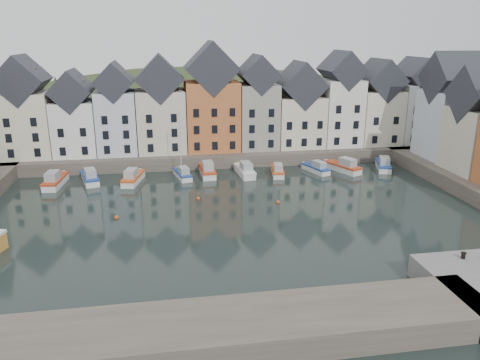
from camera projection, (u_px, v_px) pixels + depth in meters
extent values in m
plane|color=black|center=(238.00, 221.00, 54.23)|extent=(260.00, 260.00, 0.00)
cube|color=#494038|center=(211.00, 151.00, 82.17)|extent=(90.00, 16.00, 2.00)
cube|color=#494038|center=(145.00, 339.00, 31.65)|extent=(50.00, 6.00, 2.00)
ellipsoid|color=#24341A|center=(201.00, 202.00, 112.32)|extent=(153.60, 70.40, 64.00)
sphere|color=black|center=(133.00, 94.00, 97.39)|extent=(5.77, 5.77, 5.77)
sphere|color=black|center=(299.00, 89.00, 112.88)|extent=(5.27, 5.27, 5.27)
sphere|color=black|center=(336.00, 92.00, 107.87)|extent=(5.07, 5.07, 5.07)
sphere|color=black|center=(261.00, 93.00, 106.08)|extent=(5.01, 5.01, 5.01)
sphere|color=black|center=(22.00, 103.00, 99.65)|extent=(3.94, 3.94, 3.94)
sphere|color=black|center=(314.00, 89.00, 112.97)|extent=(5.21, 5.21, 5.21)
sphere|color=black|center=(206.00, 90.00, 107.26)|extent=(5.45, 5.45, 5.45)
sphere|color=black|center=(371.00, 98.00, 103.47)|extent=(4.49, 4.49, 4.49)
cube|color=beige|center=(28.00, 124.00, 73.92)|extent=(7.67, 8.00, 10.07)
cube|color=black|center=(22.00, 80.00, 71.85)|extent=(7.67, 8.16, 7.67)
cube|color=white|center=(76.00, 128.00, 75.27)|extent=(6.56, 8.00, 8.61)
cube|color=black|center=(72.00, 90.00, 73.50)|extent=(6.56, 8.16, 6.56)
cube|color=silver|center=(118.00, 122.00, 76.09)|extent=(6.20, 8.00, 10.02)
cube|color=black|center=(114.00, 81.00, 74.13)|extent=(6.20, 8.16, 6.20)
cube|color=beige|center=(162.00, 121.00, 77.19)|extent=(7.70, 8.00, 10.08)
cube|color=black|center=(159.00, 78.00, 75.11)|extent=(7.70, 8.16, 7.70)
cube|color=#B86434|center=(212.00, 116.00, 78.31)|extent=(8.69, 8.00, 11.28)
cube|color=black|center=(211.00, 68.00, 75.99)|extent=(8.69, 8.16, 8.69)
cube|color=gray|center=(257.00, 116.00, 79.59)|extent=(6.43, 8.00, 10.78)
cube|color=black|center=(257.00, 74.00, 77.51)|extent=(6.43, 8.16, 6.43)
cube|color=beige|center=(298.00, 121.00, 81.07)|extent=(7.88, 8.00, 8.56)
cube|color=black|center=(299.00, 85.00, 79.21)|extent=(7.88, 8.16, 7.88)
cube|color=silver|center=(339.00, 112.00, 81.81)|extent=(6.50, 8.00, 11.27)
cube|color=black|center=(341.00, 70.00, 79.65)|extent=(6.50, 8.16, 6.50)
cube|color=beige|center=(376.00, 117.00, 83.20)|extent=(7.23, 8.00, 9.32)
cube|color=black|center=(379.00, 80.00, 81.27)|extent=(7.23, 8.16, 7.23)
cube|color=white|center=(412.00, 113.00, 84.13)|extent=(6.18, 8.00, 10.32)
cube|color=black|center=(416.00, 75.00, 82.13)|extent=(6.18, 8.16, 6.18)
cube|color=silver|center=(449.00, 125.00, 73.02)|extent=(7.47, 8.00, 10.38)
cube|color=black|center=(455.00, 78.00, 70.88)|extent=(7.62, 8.00, 8.00)
sphere|color=#C54B17|center=(198.00, 199.00, 61.09)|extent=(0.50, 0.50, 0.50)
sphere|color=#C54B17|center=(278.00, 202.00, 59.83)|extent=(0.50, 0.50, 0.50)
sphere|color=#C54B17|center=(116.00, 217.00, 54.82)|extent=(0.50, 0.50, 0.50)
cube|color=silver|center=(56.00, 183.00, 66.76)|extent=(2.59, 6.70, 1.20)
cube|color=#B23919|center=(55.00, 179.00, 66.56)|extent=(2.71, 6.84, 0.27)
cube|color=#959C9D|center=(52.00, 176.00, 65.43)|extent=(1.77, 2.75, 1.31)
cube|color=silver|center=(90.00, 180.00, 68.36)|extent=(3.41, 6.45, 1.13)
cube|color=navy|center=(90.00, 176.00, 68.18)|extent=(3.54, 6.59, 0.26)
cube|color=#959C9D|center=(90.00, 173.00, 67.19)|extent=(2.04, 2.76, 1.24)
cube|color=silver|center=(133.00, 180.00, 68.23)|extent=(3.24, 6.52, 1.15)
cube|color=#C54B17|center=(133.00, 176.00, 68.04)|extent=(3.37, 6.66, 0.26)
cube|color=#959C9D|center=(131.00, 173.00, 66.96)|extent=(1.99, 2.77, 1.25)
cube|color=silver|center=(183.00, 176.00, 70.32)|extent=(2.69, 5.54, 0.98)
cube|color=navy|center=(182.00, 172.00, 70.16)|extent=(2.80, 5.66, 0.22)
cube|color=#959C9D|center=(184.00, 170.00, 69.29)|extent=(1.67, 2.34, 1.06)
cylinder|color=silver|center=(180.00, 143.00, 69.29)|extent=(0.12, 0.12, 9.75)
cube|color=silver|center=(207.00, 172.00, 71.81)|extent=(2.09, 6.56, 1.20)
cube|color=#B23919|center=(207.00, 168.00, 71.62)|extent=(2.20, 6.69, 0.27)
cube|color=#959C9D|center=(208.00, 166.00, 70.51)|extent=(1.57, 2.64, 1.30)
cube|color=silver|center=(245.00, 173.00, 71.83)|extent=(2.38, 6.42, 1.15)
cube|color=silver|center=(245.00, 169.00, 71.64)|extent=(2.50, 6.55, 0.26)
cube|color=#959C9D|center=(246.00, 166.00, 70.58)|extent=(1.66, 2.62, 1.26)
cube|color=silver|center=(278.00, 173.00, 71.96)|extent=(2.48, 5.57, 0.99)
cube|color=#C54B17|center=(278.00, 169.00, 71.80)|extent=(2.58, 5.69, 0.22)
cube|color=#959C9D|center=(278.00, 167.00, 70.87)|extent=(1.59, 2.33, 1.07)
cube|color=silver|center=(315.00, 170.00, 73.37)|extent=(3.30, 5.60, 0.98)
cube|color=navy|center=(316.00, 167.00, 73.21)|extent=(3.42, 5.73, 0.22)
cube|color=#959C9D|center=(319.00, 165.00, 72.38)|extent=(1.89, 2.44, 1.07)
cube|color=silver|center=(342.00, 169.00, 73.78)|extent=(4.38, 6.65, 1.18)
cube|color=#B23919|center=(343.00, 165.00, 73.59)|extent=(4.53, 6.81, 0.27)
cube|color=#959C9D|center=(348.00, 162.00, 72.63)|extent=(2.41, 2.95, 1.28)
cube|color=silver|center=(383.00, 167.00, 74.96)|extent=(3.80, 6.43, 1.13)
cube|color=navy|center=(383.00, 163.00, 74.77)|extent=(3.94, 6.58, 0.26)
cube|color=#959C9D|center=(384.00, 161.00, 73.72)|extent=(2.18, 2.81, 1.23)
cylinder|color=black|center=(463.00, 256.00, 40.72)|extent=(0.36, 0.36, 0.50)
cylinder|color=black|center=(464.00, 253.00, 40.64)|extent=(0.48, 0.48, 0.08)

